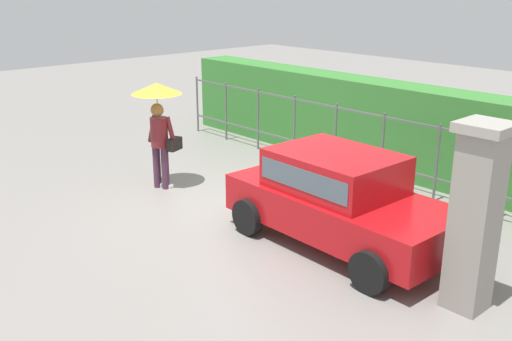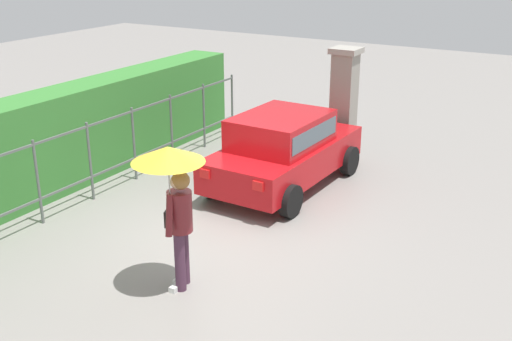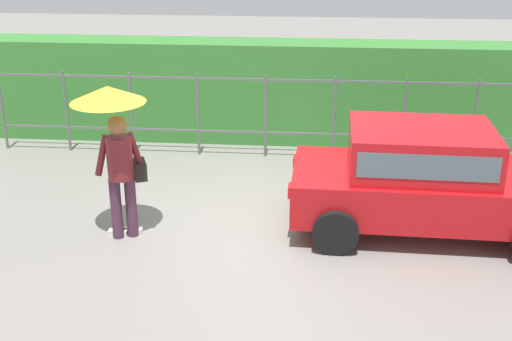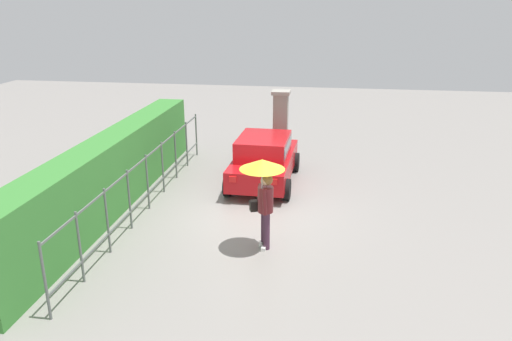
# 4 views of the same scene
# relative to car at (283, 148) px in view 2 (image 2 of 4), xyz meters

# --- Properties ---
(ground_plane) EXTENTS (40.00, 40.00, 0.00)m
(ground_plane) POSITION_rel_car_xyz_m (-2.16, -0.08, -0.80)
(ground_plane) COLOR gray
(car) EXTENTS (3.78, 1.95, 1.48)m
(car) POSITION_rel_car_xyz_m (0.00, 0.00, 0.00)
(car) COLOR #B71116
(car) RESTS_ON ground
(pedestrian) EXTENTS (0.97, 0.97, 2.09)m
(pedestrian) POSITION_rel_car_xyz_m (-4.11, -0.53, 0.75)
(pedestrian) COLOR #47283D
(pedestrian) RESTS_ON ground
(gate_pillar) EXTENTS (0.60, 0.60, 2.42)m
(gate_pillar) POSITION_rel_car_xyz_m (2.33, -0.25, 0.44)
(gate_pillar) COLOR gray
(gate_pillar) RESTS_ON ground
(fence_section) EXTENTS (9.78, 0.05, 1.50)m
(fence_section) POSITION_rel_car_xyz_m (-2.38, 2.75, 0.02)
(fence_section) COLOR #59605B
(fence_section) RESTS_ON ground
(hedge_row) EXTENTS (10.73, 0.90, 1.90)m
(hedge_row) POSITION_rel_car_xyz_m (-2.38, 3.76, 0.15)
(hedge_row) COLOR #387F33
(hedge_row) RESTS_ON ground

